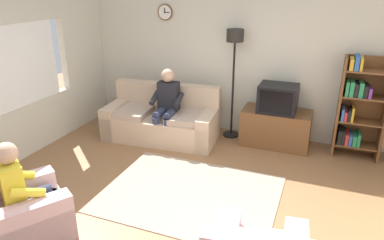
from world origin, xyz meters
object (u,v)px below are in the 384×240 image
object	(u,v)px
armchair_near_window	(19,215)
tv_stand	(275,128)
tv	(278,98)
person_in_left_armchair	(23,186)
floor_lamp	(234,54)
person_on_couch	(167,102)
bookshelf	(358,107)
couch	(162,121)

from	to	relation	value
armchair_near_window	tv_stand	bearing A→B (deg)	57.60
tv	person_in_left_armchair	size ratio (longest dim) A/B	0.54
floor_lamp	person_on_couch	distance (m)	1.36
bookshelf	armchair_near_window	world-z (taller)	bookshelf
bookshelf	tv	bearing A→B (deg)	-175.53
floor_lamp	armchair_near_window	world-z (taller)	floor_lamp
armchair_near_window	person_in_left_armchair	xyz separation A→B (m)	(0.05, 0.08, 0.32)
person_on_couch	person_in_left_armchair	world-z (taller)	person_on_couch
floor_lamp	person_on_couch	size ratio (longest dim) A/B	1.49
person_in_left_armchair	tv	bearing A→B (deg)	57.40
couch	armchair_near_window	xyz separation A→B (m)	(-0.24, -2.91, -0.02)
couch	bookshelf	world-z (taller)	bookshelf
armchair_near_window	person_in_left_armchair	bearing A→B (deg)	57.59
tv	bookshelf	bearing A→B (deg)	4.47
tv	person_on_couch	bearing A→B (deg)	-163.42
person_on_couch	person_in_left_armchair	bearing A→B (deg)	-97.25
floor_lamp	person_in_left_armchair	size ratio (longest dim) A/B	1.65
tv_stand	bookshelf	world-z (taller)	bookshelf
tv_stand	person_in_left_armchair	bearing A→B (deg)	-122.40
couch	person_in_left_armchair	bearing A→B (deg)	-93.93
tv	armchair_near_window	world-z (taller)	tv
tv	person_in_left_armchair	bearing A→B (deg)	-122.60
floor_lamp	person_on_couch	bearing A→B (deg)	-146.04
floor_lamp	armchair_near_window	xyz separation A→B (m)	(-1.34, -3.43, -1.16)
armchair_near_window	floor_lamp	bearing A→B (deg)	68.69
tv_stand	bookshelf	size ratio (longest dim) A/B	0.70
couch	bookshelf	xyz separation A→B (m)	(3.06, 0.50, 0.48)
armchair_near_window	person_in_left_armchair	world-z (taller)	person_in_left_armchair
bookshelf	person_on_couch	size ratio (longest dim) A/B	1.27
armchair_near_window	couch	bearing A→B (deg)	85.24
person_in_left_armchair	person_on_couch	bearing A→B (deg)	82.75
tv_stand	bookshelf	distance (m)	1.28
person_in_left_armchair	tv_stand	bearing A→B (deg)	57.60
tv_stand	person_on_couch	distance (m)	1.85
tv_stand	armchair_near_window	xyz separation A→B (m)	(-2.12, -3.33, -0.01)
floor_lamp	armchair_near_window	size ratio (longest dim) A/B	1.58
couch	armchair_near_window	world-z (taller)	same
tv	armchair_near_window	size ratio (longest dim) A/B	0.51
tv_stand	bookshelf	xyz separation A→B (m)	(1.18, 0.07, 0.50)
tv_stand	floor_lamp	size ratio (longest dim) A/B	0.59
bookshelf	person_in_left_armchair	distance (m)	4.65
couch	person_in_left_armchair	size ratio (longest dim) A/B	1.75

